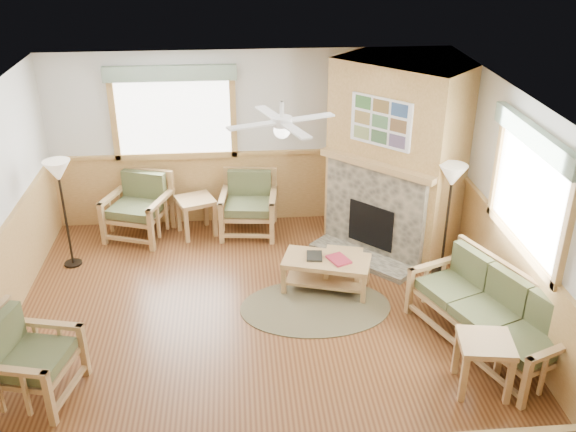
{
  "coord_description": "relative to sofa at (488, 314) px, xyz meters",
  "views": [
    {
      "loc": [
        -0.19,
        -6.28,
        4.6
      ],
      "look_at": [
        0.4,
        0.7,
        1.15
      ],
      "focal_mm": 40.0,
      "sensor_mm": 36.0,
      "label": 1
    }
  ],
  "objects": [
    {
      "name": "window_back",
      "position": [
        -3.65,
        3.5,
        2.08
      ],
      "size": [
        1.9,
        0.16,
        1.5
      ],
      "primitive_type": null,
      "color": "white",
      "rests_on": "wall_back"
    },
    {
      "name": "ceiling_fan",
      "position": [
        -2.25,
        0.84,
        2.21
      ],
      "size": [
        1.59,
        1.59,
        0.36
      ],
      "primitive_type": null,
      "rotation": [
        0.0,
        0.0,
        0.35
      ],
      "color": "white",
      "rests_on": "ceiling"
    },
    {
      "name": "end_table_chairs",
      "position": [
        -3.39,
        3.09,
        -0.15
      ],
      "size": [
        0.67,
        0.66,
        0.59
      ],
      "primitive_type": null,
      "rotation": [
        0.0,
        0.0,
        0.36
      ],
      "color": "#AB834F",
      "rests_on": "floor"
    },
    {
      "name": "braided_rug",
      "position": [
        -1.83,
        0.93,
        -0.44
      ],
      "size": [
        2.36,
        2.36,
        0.01
      ],
      "primitive_type": "cylinder",
      "rotation": [
        0.0,
        0.0,
        -0.29
      ],
      "color": "brown",
      "rests_on": "floor"
    },
    {
      "name": "wainscot",
      "position": [
        -2.55,
        0.54,
        0.1
      ],
      "size": [
        6.0,
        6.0,
        1.1
      ],
      "primitive_type": null,
      "color": "#AF8447",
      "rests_on": "floor"
    },
    {
      "name": "footstool",
      "position": [
        -1.39,
        1.5,
        -0.24
      ],
      "size": [
        0.59,
        0.59,
        0.42
      ],
      "primitive_type": null,
      "rotation": [
        0.0,
        0.0,
        -0.25
      ],
      "color": "#AB834F",
      "rests_on": "floor"
    },
    {
      "name": "armchair_back_left",
      "position": [
        -4.26,
        3.09,
        0.03
      ],
      "size": [
        1.08,
        1.08,
        0.95
      ],
      "primitive_type": null,
      "rotation": [
        0.0,
        0.0,
        -0.34
      ],
      "color": "#AB834F",
      "rests_on": "floor"
    },
    {
      "name": "book_red",
      "position": [
        -1.49,
        1.32,
        0.02
      ],
      "size": [
        0.32,
        0.36,
        0.03
      ],
      "primitive_type": "cube",
      "rotation": [
        0.0,
        0.0,
        0.42
      ],
      "color": "maroon",
      "rests_on": "coffee_table"
    },
    {
      "name": "armchair_left",
      "position": [
        -4.9,
        -0.39,
        0.01
      ],
      "size": [
        0.99,
        0.99,
        0.92
      ],
      "primitive_type": null,
      "rotation": [
        0.0,
        0.0,
        1.33
      ],
      "color": "#AB834F",
      "rests_on": "floor"
    },
    {
      "name": "floor",
      "position": [
        -2.55,
        0.54,
        -0.45
      ],
      "size": [
        6.0,
        6.0,
        0.01
      ],
      "primitive_type": "cube",
      "color": "brown",
      "rests_on": "ground"
    },
    {
      "name": "wall_right",
      "position": [
        0.45,
        0.54,
        0.9
      ],
      "size": [
        0.02,
        6.0,
        2.7
      ],
      "primitive_type": "cube",
      "color": "silver",
      "rests_on": "floor"
    },
    {
      "name": "fireplace",
      "position": [
        -0.5,
        2.59,
        0.9
      ],
      "size": [
        3.11,
        3.11,
        2.7
      ],
      "primitive_type": null,
      "rotation": [
        0.0,
        0.0,
        -0.79
      ],
      "color": "#AF8447",
      "rests_on": "floor"
    },
    {
      "name": "wall_front",
      "position": [
        -2.55,
        -2.46,
        0.9
      ],
      "size": [
        6.0,
        0.02,
        2.7
      ],
      "primitive_type": "cube",
      "color": "silver",
      "rests_on": "floor"
    },
    {
      "name": "ceiling",
      "position": [
        -2.55,
        0.54,
        2.25
      ],
      "size": [
        6.0,
        6.0,
        0.01
      ],
      "primitive_type": "cube",
      "color": "white",
      "rests_on": "floor"
    },
    {
      "name": "end_table_sofa",
      "position": [
        -0.29,
        -0.67,
        -0.15
      ],
      "size": [
        0.61,
        0.59,
        0.6
      ],
      "primitive_type": null,
      "rotation": [
        0.0,
        0.0,
        -0.16
      ],
      "color": "#AB834F",
      "rests_on": "floor"
    },
    {
      "name": "armchair_back_right",
      "position": [
        -2.6,
        3.08,
        0.01
      ],
      "size": [
        0.91,
        0.91,
        0.92
      ],
      "primitive_type": null,
      "rotation": [
        0.0,
        0.0,
        -0.11
      ],
      "color": "#AB834F",
      "rests_on": "floor"
    },
    {
      "name": "coffee_table",
      "position": [
        -1.64,
        1.37,
        -0.23
      ],
      "size": [
        1.23,
        0.86,
        0.44
      ],
      "primitive_type": null,
      "rotation": [
        0.0,
        0.0,
        -0.3
      ],
      "color": "#AB834F",
      "rests_on": "floor"
    },
    {
      "name": "sofa",
      "position": [
        0.0,
        0.0,
        0.0
      ],
      "size": [
        2.11,
        1.48,
        0.9
      ],
      "primitive_type": null,
      "rotation": [
        0.0,
        0.0,
        -1.18
      ],
      "color": "#AB834F",
      "rests_on": "floor"
    },
    {
      "name": "book_dark",
      "position": [
        -1.79,
        1.44,
        0.02
      ],
      "size": [
        0.23,
        0.29,
        0.03
      ],
      "primitive_type": "cube",
      "rotation": [
        0.0,
        0.0,
        -0.12
      ],
      "color": "black",
      "rests_on": "coffee_table"
    },
    {
      "name": "wall_back",
      "position": [
        -2.55,
        3.54,
        0.9
      ],
      "size": [
        6.0,
        0.02,
        2.7
      ],
      "primitive_type": "cube",
      "color": "silver",
      "rests_on": "floor"
    },
    {
      "name": "window_right",
      "position": [
        0.41,
        0.34,
        2.08
      ],
      "size": [
        0.16,
        1.9,
        1.5
      ],
      "primitive_type": null,
      "color": "white",
      "rests_on": "wall_right"
    },
    {
      "name": "floor_lamp_right",
      "position": [
        -0.01,
        1.61,
        0.35
      ],
      "size": [
        0.47,
        0.47,
        1.61
      ],
      "primitive_type": null,
      "rotation": [
        0.0,
        0.0,
        0.35
      ],
      "color": "black",
      "rests_on": "floor"
    },
    {
      "name": "floor_lamp_left",
      "position": [
        -5.1,
        2.29,
        0.33
      ],
      "size": [
        0.46,
        0.46,
        1.57
      ],
      "primitive_type": null,
      "rotation": [
        0.0,
        0.0,
        0.33
      ],
      "color": "black",
      "rests_on": "floor"
    }
  ]
}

